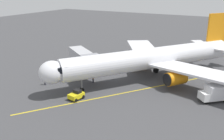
% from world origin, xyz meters
% --- Properties ---
extents(ground_plane, '(220.00, 220.00, 0.00)m').
position_xyz_m(ground_plane, '(0.00, 0.00, 0.00)').
color(ground_plane, '#424244').
extents(apron_lead_in_line, '(23.18, 32.88, 0.01)m').
position_xyz_m(apron_lead_in_line, '(0.69, 5.35, 0.01)').
color(apron_lead_in_line, yellow).
rests_on(apron_lead_in_line, ground).
extents(airplane, '(31.09, 35.13, 11.50)m').
position_xyz_m(airplane, '(0.53, -0.88, 4.00)').
color(airplane, white).
rests_on(airplane, ground).
extents(jet_bridge, '(10.43, 8.35, 5.40)m').
position_xyz_m(jet_bridge, '(11.40, 5.27, 3.76)').
color(jet_bridge, '#B7B7BC').
rests_on(jet_bridge, ground).
extents(ground_crew_marshaller, '(0.28, 0.42, 1.71)m').
position_xyz_m(ground_crew_marshaller, '(15.91, 11.14, 0.89)').
color(ground_crew_marshaller, '#23232D').
rests_on(ground_crew_marshaller, ground).
extents(ground_crew_wing_walker, '(0.45, 0.47, 1.71)m').
position_xyz_m(ground_crew_wing_walker, '(9.08, 6.10, 0.89)').
color(ground_crew_wing_walker, '#23232D').
rests_on(ground_crew_wing_walker, ground).
extents(ground_crew_loader, '(0.44, 0.47, 1.71)m').
position_xyz_m(ground_crew_loader, '(10.95, -2.80, 0.89)').
color(ground_crew_loader, '#23232D').
rests_on(ground_crew_loader, ground).
extents(tug_portside, '(1.84, 2.49, 1.50)m').
position_xyz_m(tug_portside, '(7.50, 13.15, 0.70)').
color(tug_portside, yellow).
rests_on(tug_portside, ground).
extents(baggage_cart_starboard_side, '(2.92, 2.67, 1.27)m').
position_xyz_m(baggage_cart_starboard_side, '(-2.02, -13.03, 0.66)').
color(baggage_cart_starboard_side, white).
rests_on(baggage_cart_starboard_side, ground).
extents(box_truck_rear_apron, '(4.71, 4.54, 2.62)m').
position_xyz_m(box_truck_rear_apron, '(-11.18, 3.39, 1.39)').
color(box_truck_rear_apron, white).
rests_on(box_truck_rear_apron, ground).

